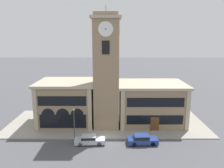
{
  "coord_description": "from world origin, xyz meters",
  "views": [
    {
      "loc": [
        1.01,
        -32.51,
        16.02
      ],
      "look_at": [
        1.07,
        3.19,
        8.46
      ],
      "focal_mm": 35.0,
      "sensor_mm": 36.0,
      "label": 1
    }
  ],
  "objects": [
    {
      "name": "parked_car_near",
      "position": [
        -2.47,
        -1.49,
        0.71
      ],
      "size": [
        4.71,
        1.93,
        1.35
      ],
      "rotation": [
        0.0,
        0.0,
        0.05
      ],
      "color": "#B2B7C1",
      "rests_on": "ground_plane"
    },
    {
      "name": "street_lamp",
      "position": [
        -5.06,
        0.41,
        3.47
      ],
      "size": [
        0.36,
        0.36,
        4.95
      ],
      "color": "#4C4C51",
      "rests_on": "sidewalk_kerb"
    },
    {
      "name": "ground_plane",
      "position": [
        0.0,
        0.0,
        0.0
      ],
      "size": [
        300.0,
        300.0,
        0.0
      ],
      "primitive_type": "plane",
      "color": "#4C4C51"
    },
    {
      "name": "town_hall_right_wing",
      "position": [
        8.44,
        7.44,
        3.9
      ],
      "size": [
        12.62,
        9.26,
        7.75
      ],
      "color": "#937A5B",
      "rests_on": "ground_plane"
    },
    {
      "name": "clock_tower",
      "position": [
        0.0,
        5.37,
        10.12
      ],
      "size": [
        5.06,
        5.06,
        21.34
      ],
      "color": "#937A5B",
      "rests_on": "ground_plane"
    },
    {
      "name": "parked_car_mid",
      "position": [
        5.65,
        -1.49,
        0.77
      ],
      "size": [
        4.69,
        2.09,
        1.48
      ],
      "rotation": [
        0.0,
        0.0,
        0.05
      ],
      "color": "navy",
      "rests_on": "ground_plane"
    },
    {
      "name": "sidewalk_kerb",
      "position": [
        0.0,
        6.88,
        0.07
      ],
      "size": [
        36.8,
        13.76,
        0.15
      ],
      "color": "gray",
      "rests_on": "ground_plane"
    },
    {
      "name": "town_hall_left_wing",
      "position": [
        -7.52,
        7.44,
        4.07
      ],
      "size": [
        10.77,
        9.26,
        8.09
      ],
      "color": "#937A5B",
      "rests_on": "ground_plane"
    }
  ]
}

